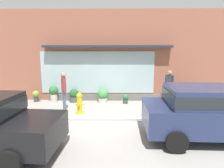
# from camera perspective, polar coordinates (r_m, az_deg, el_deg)

# --- Properties ---
(ground_plane) EXTENTS (60.00, 60.00, 0.00)m
(ground_plane) POSITION_cam_1_polar(r_m,az_deg,el_deg) (8.30, -1.91, -9.76)
(ground_plane) COLOR gray
(curb_strip) EXTENTS (14.00, 0.24, 0.12)m
(curb_strip) POSITION_cam_1_polar(r_m,az_deg,el_deg) (8.09, -1.98, -9.84)
(curb_strip) COLOR #B2B2AD
(curb_strip) RESTS_ON ground_plane
(storefront) EXTENTS (14.00, 0.81, 4.85)m
(storefront) POSITION_cam_1_polar(r_m,az_deg,el_deg) (11.01, -1.26, 7.73)
(storefront) COLOR #935642
(storefront) RESTS_ON ground_plane
(fire_hydrant) EXTENTS (0.41, 0.38, 0.90)m
(fire_hydrant) POSITION_cam_1_polar(r_m,az_deg,el_deg) (8.97, -9.19, -5.34)
(fire_hydrant) COLOR gold
(fire_hydrant) RESTS_ON ground_plane
(pedestrian_with_handbag) EXTENTS (0.30, 0.61, 1.76)m
(pedestrian_with_handbag) POSITION_cam_1_polar(r_m,az_deg,el_deg) (9.42, -13.51, -1.22)
(pedestrian_with_handbag) COLOR #475675
(pedestrian_with_handbag) RESTS_ON ground_plane
(pedestrian_passerby) EXTENTS (0.37, 0.35, 1.72)m
(pedestrian_passerby) POSITION_cam_1_polar(r_m,az_deg,el_deg) (10.67, 15.92, -0.09)
(pedestrian_passerby) COLOR #9E9384
(pedestrian_passerby) RESTS_ON ground_plane
(parked_car_navy) EXTENTS (4.07, 2.17, 1.66)m
(parked_car_navy) POSITION_cam_1_polar(r_m,az_deg,el_deg) (6.92, 25.52, -6.68)
(parked_car_navy) COLOR navy
(parked_car_navy) RESTS_ON ground_plane
(potted_plant_near_hydrant) EXTENTS (0.31, 0.31, 0.50)m
(potted_plant_near_hydrant) POSITION_cam_1_polar(r_m,az_deg,el_deg) (10.47, 3.86, -4.04)
(potted_plant_near_hydrant) COLOR #33473D
(potted_plant_near_hydrant) RESTS_ON ground_plane
(potted_plant_low_front) EXTENTS (0.51, 0.51, 0.70)m
(potted_plant_low_front) POSITION_cam_1_polar(r_m,az_deg,el_deg) (10.94, -10.71, -3.24)
(potted_plant_low_front) COLOR #4C4C51
(potted_plant_low_front) RESTS_ON ground_plane
(potted_plant_window_center) EXTENTS (0.49, 0.49, 0.85)m
(potted_plant_window_center) POSITION_cam_1_polar(r_m,az_deg,el_deg) (11.25, -16.20, -2.41)
(potted_plant_window_center) COLOR #B7B2A3
(potted_plant_window_center) RESTS_ON ground_plane
(potted_plant_doorstep) EXTENTS (0.60, 0.60, 0.94)m
(potted_plant_doorstep) POSITION_cam_1_polar(r_m,az_deg,el_deg) (11.04, 21.08, -2.69)
(potted_plant_doorstep) COLOR #33473D
(potted_plant_doorstep) RESTS_ON ground_plane
(potted_plant_window_left) EXTENTS (0.37, 0.37, 0.60)m
(potted_plant_window_left) POSITION_cam_1_polar(r_m,az_deg,el_deg) (11.52, -20.79, -3.00)
(potted_plant_window_left) COLOR #33473D
(potted_plant_window_left) RESTS_ON ground_plane
(potted_plant_corner_tall) EXTENTS (0.58, 0.58, 0.72)m
(potted_plant_corner_tall) POSITION_cam_1_polar(r_m,az_deg,el_deg) (10.67, -2.64, -3.29)
(potted_plant_corner_tall) COLOR #B7B2A3
(potted_plant_corner_tall) RESTS_ON ground_plane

